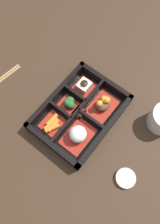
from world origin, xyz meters
The scene contains 10 objects.
ground_plane centered at (0.00, 0.00, 0.00)m, with size 3.00×3.00×0.00m, color #382619.
bento_base centered at (0.00, 0.00, 0.01)m, with size 0.28×0.20×0.01m.
bento_rim centered at (0.00, 0.00, 0.02)m, with size 0.28×0.20×0.04m.
bowl_stew centered at (-0.06, 0.04, 0.03)m, with size 0.10×0.07×0.05m.
bowl_rice centered at (0.06, 0.04, 0.03)m, with size 0.10×0.07×0.05m.
bowl_tofu centered at (-0.08, -0.05, 0.02)m, with size 0.07×0.06×0.03m.
bowl_greens centered at (0.00, -0.04, 0.03)m, with size 0.05×0.06×0.03m.
bowl_carrots centered at (0.08, -0.04, 0.02)m, with size 0.07×0.06×0.02m.
bowl_pickles centered at (0.00, 0.00, 0.02)m, with size 0.04×0.03×0.01m.
sauce_dish centered at (0.07, 0.22, 0.01)m, with size 0.06×0.06×0.01m.
Camera 1 is at (0.19, 0.15, 0.64)m, focal length 35.00 mm.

